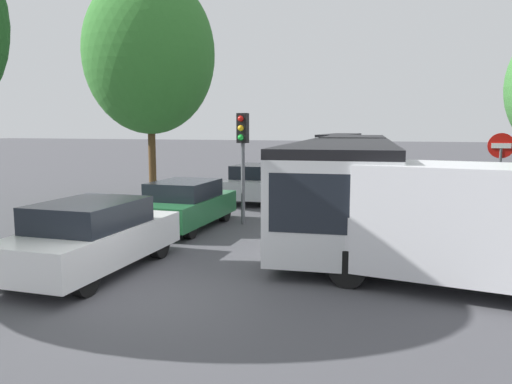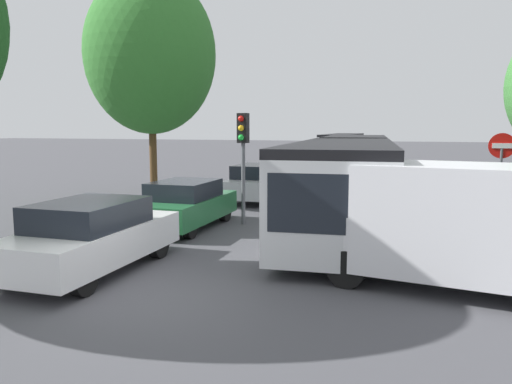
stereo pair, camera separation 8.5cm
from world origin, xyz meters
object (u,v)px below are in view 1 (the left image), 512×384
object	(u,v)px
queued_car_black	(308,164)
queued_car_graphite	(289,172)
queued_car_white	(93,236)
queued_car_green	(186,204)
tree_left_mid	(147,58)
city_bus_rear	(340,146)
traffic_light	(243,143)
articulated_bus	(349,170)
queued_car_silver	(258,182)
white_van	(461,223)
no_entry_sign	(500,167)

from	to	relation	value
queued_car_black	queued_car_graphite	bearing A→B (deg)	-179.75
queued_car_white	queued_car_green	world-z (taller)	queued_car_white
queued_car_black	tree_left_mid	xyz separation A→B (m)	(-3.68, -12.28, 4.83)
city_bus_rear	traffic_light	bearing A→B (deg)	-178.23
articulated_bus	queued_car_green	size ratio (longest dim) A/B	4.28
queued_car_silver	city_bus_rear	bearing A→B (deg)	-0.30
articulated_bus	queued_car_graphite	distance (m)	7.95
traffic_light	queued_car_graphite	bearing A→B (deg)	-169.24
articulated_bus	queued_car_green	bearing A→B (deg)	-49.32
white_van	no_entry_sign	distance (m)	5.78
queued_car_silver	tree_left_mid	distance (m)	6.45
queued_car_white	queued_car_graphite	size ratio (longest dim) A/B	1.03
white_van	traffic_light	bearing A→B (deg)	-30.15
queued_car_silver	white_van	bearing A→B (deg)	-144.54
queued_car_graphite	tree_left_mid	bearing A→B (deg)	151.75
traffic_light	articulated_bus	bearing A→B (deg)	143.25
no_entry_sign	tree_left_mid	xyz separation A→B (m)	(-12.12, 1.93, 3.71)
city_bus_rear	articulated_bus	bearing A→B (deg)	-171.69
queued_car_graphite	traffic_light	world-z (taller)	traffic_light
articulated_bus	traffic_light	distance (m)	4.38
articulated_bus	queued_car_graphite	world-z (taller)	articulated_bus
queued_car_white	queued_car_black	world-z (taller)	queued_car_white
queued_car_green	white_van	size ratio (longest dim) A/B	0.78
articulated_bus	city_bus_rear	size ratio (longest dim) A/B	1.57
city_bus_rear	queued_car_green	distance (m)	30.04
queued_car_black	white_van	xyz separation A→B (m)	(7.04, -19.78, 0.49)
city_bus_rear	queued_car_black	xyz separation A→B (m)	(0.10, -13.77, -0.63)
queued_car_silver	queued_car_black	world-z (taller)	queued_car_black
queued_car_silver	queued_car_graphite	world-z (taller)	queued_car_silver
queued_car_black	traffic_light	xyz separation A→B (m)	(1.16, -15.12, 1.75)
queued_car_green	queued_car_silver	distance (m)	5.99
city_bus_rear	queued_car_graphite	size ratio (longest dim) A/B	2.66
city_bus_rear	queued_car_white	size ratio (longest dim) A/B	2.58
queued_car_graphite	queued_car_black	distance (m)	5.04
queued_car_silver	queued_car_graphite	distance (m)	5.24
queued_car_graphite	queued_car_green	bearing A→B (deg)	177.60
city_bus_rear	queued_car_graphite	distance (m)	18.82
white_van	no_entry_sign	world-z (taller)	no_entry_sign
city_bus_rear	queued_car_white	bearing A→B (deg)	179.35
articulated_bus	queued_car_graphite	size ratio (longest dim) A/B	4.18
no_entry_sign	tree_left_mid	bearing A→B (deg)	-99.07
queued_car_green	no_entry_sign	world-z (taller)	no_entry_sign
queued_car_graphite	white_van	distance (m)	16.32
city_bus_rear	white_van	world-z (taller)	city_bus_rear
city_bus_rear	queued_car_silver	size ratio (longest dim) A/B	2.61
white_van	articulated_bus	bearing A→B (deg)	-60.46
queued_car_white	queued_car_black	xyz separation A→B (m)	(0.06, 20.96, -0.01)
queued_car_green	articulated_bus	bearing A→B (deg)	-44.94
queued_car_graphite	traffic_light	size ratio (longest dim) A/B	1.23
tree_left_mid	queued_car_silver	bearing A→B (deg)	28.02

